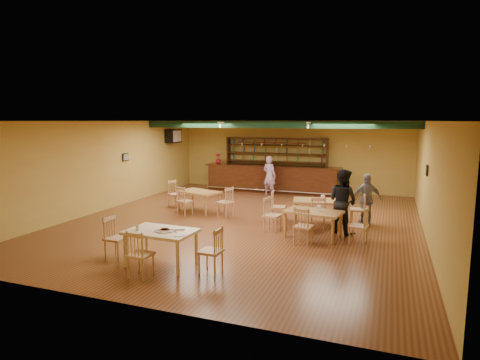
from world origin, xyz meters
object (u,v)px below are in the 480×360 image
at_px(patron_bar, 269,176).
at_px(patron_right_a, 343,201).
at_px(near_table, 161,248).
at_px(dining_table_a, 199,201).
at_px(bar_counter, 272,179).
at_px(dining_table_b, 317,212).
at_px(dining_table_d, 313,224).

bearing_deg(patron_bar, patron_right_a, 146.61).
xyz_separation_m(near_table, patron_right_a, (3.25, 3.88, 0.49)).
distance_m(dining_table_a, patron_bar, 3.92).
xyz_separation_m(bar_counter, patron_right_a, (3.55, -5.49, 0.31)).
bearing_deg(dining_table_a, bar_counter, 92.10).
bearing_deg(patron_bar, bar_counter, -59.40).
xyz_separation_m(bar_counter, dining_table_b, (2.75, -4.69, -0.21)).
relative_size(dining_table_d, patron_right_a, 0.81).
xyz_separation_m(dining_table_a, near_table, (1.53, -4.90, 0.04)).
distance_m(near_table, patron_bar, 8.55).
xyz_separation_m(dining_table_a, patron_right_a, (4.78, -1.02, 0.53)).
bearing_deg(near_table, bar_counter, 94.00).
height_order(patron_bar, patron_right_a, patron_right_a).
relative_size(bar_counter, patron_right_a, 3.33).
distance_m(bar_counter, dining_table_a, 4.64).
relative_size(dining_table_a, dining_table_d, 0.97).
bearing_deg(dining_table_d, patron_right_a, 57.48).
xyz_separation_m(dining_table_a, patron_bar, (1.37, 3.64, 0.46)).
relative_size(dining_table_d, patron_bar, 0.88).
bearing_deg(patron_right_a, bar_counter, -23.53).
relative_size(patron_bar, patron_right_a, 0.92).
xyz_separation_m(patron_bar, patron_right_a, (3.40, -4.66, 0.07)).
xyz_separation_m(dining_table_b, patron_bar, (-2.60, 3.86, 0.45)).
relative_size(dining_table_b, dining_table_d, 0.99).
relative_size(bar_counter, dining_table_b, 4.14).
bearing_deg(bar_counter, dining_table_b, -59.59).
height_order(near_table, patron_bar, patron_bar).
height_order(bar_counter, near_table, bar_counter).
bearing_deg(dining_table_b, near_table, -128.86).
bearing_deg(near_table, dining_table_a, 109.48).
distance_m(dining_table_a, dining_table_d, 4.49).
bearing_deg(dining_table_a, dining_table_b, 14.22).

